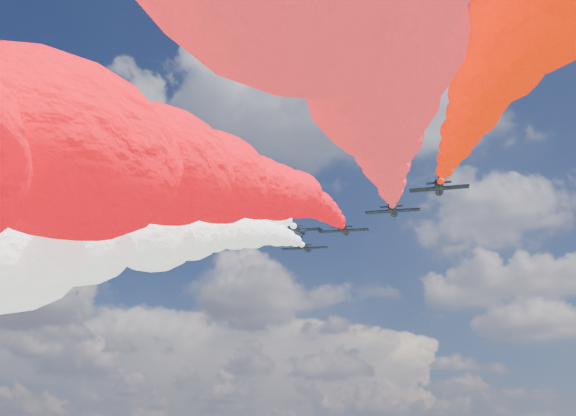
# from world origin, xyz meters

# --- Properties ---
(jet_0) EXTENTS (10.11, 13.49, 5.26)m
(jet_0) POSITION_xyz_m (-26.26, -5.71, 91.93)
(jet_0) COLOR black
(jet_1) EXTENTS (9.71, 13.20, 5.26)m
(jet_1) POSITION_xyz_m (-17.58, 1.97, 91.93)
(jet_1) COLOR black
(jet_2) EXTENTS (9.73, 13.22, 5.26)m
(jet_2) POSITION_xyz_m (-7.52, 13.97, 91.93)
(jet_2) COLOR black
(trail_2) EXTENTS (7.35, 129.20, 47.03)m
(trail_2) POSITION_xyz_m (-7.52, -52.26, 71.03)
(trail_2) COLOR blue
(jet_3) EXTENTS (10.40, 13.69, 5.26)m
(jet_3) POSITION_xyz_m (0.77, 10.62, 91.93)
(jet_3) COLOR black
(trail_3) EXTENTS (7.35, 129.20, 47.03)m
(trail_3) POSITION_xyz_m (0.77, -55.61, 71.03)
(trail_3) COLOR white
(jet_4) EXTENTS (9.52, 13.07, 5.26)m
(jet_4) POSITION_xyz_m (0.63, 22.28, 91.93)
(jet_4) COLOR black
(trail_4) EXTENTS (7.35, 129.20, 47.03)m
(trail_4) POSITION_xyz_m (0.63, -43.95, 71.03)
(trail_4) COLOR white
(jet_5) EXTENTS (9.65, 13.16, 5.26)m
(jet_5) POSITION_xyz_m (9.55, 12.18, 91.93)
(jet_5) COLOR black
(trail_5) EXTENTS (7.35, 129.20, 47.03)m
(trail_5) POSITION_xyz_m (9.55, -54.04, 71.03)
(trail_5) COLOR red
(jet_6) EXTENTS (10.00, 13.41, 5.26)m
(jet_6) POSITION_xyz_m (19.05, 2.77, 91.93)
(jet_6) COLOR black
(trail_6) EXTENTS (7.35, 129.20, 47.03)m
(trail_6) POSITION_xyz_m (19.05, -63.46, 71.03)
(trail_6) COLOR red
(jet_7) EXTENTS (10.23, 13.57, 5.26)m
(jet_7) POSITION_xyz_m (26.75, -6.79, 91.93)
(jet_7) COLOR black
(trail_7) EXTENTS (7.35, 129.20, 47.03)m
(trail_7) POSITION_xyz_m (26.75, -73.01, 71.03)
(trail_7) COLOR #EE1700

